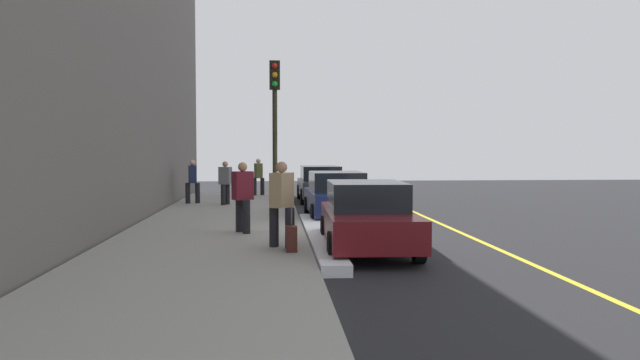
% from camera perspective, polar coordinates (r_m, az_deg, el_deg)
% --- Properties ---
extents(ground_plane, '(56.00, 56.00, 0.00)m').
position_cam_1_polar(ground_plane, '(15.97, 2.16, -5.18)').
color(ground_plane, black).
extents(sidewalk, '(28.00, 4.60, 0.15)m').
position_cam_1_polar(sidewalk, '(15.93, -9.76, -4.96)').
color(sidewalk, gray).
rests_on(sidewalk, ground).
extents(lane_stripe_centre, '(28.00, 0.14, 0.01)m').
position_cam_1_polar(lane_stripe_centre, '(16.64, 13.22, -4.91)').
color(lane_stripe_centre, gold).
rests_on(lane_stripe_centre, ground).
extents(snow_bank_curb, '(8.67, 0.56, 0.22)m').
position_cam_1_polar(snow_bank_curb, '(15.06, -0.13, -5.24)').
color(snow_bank_curb, white).
rests_on(snow_bank_curb, ground).
extents(parked_car_charcoal, '(4.69, 1.92, 1.51)m').
position_cam_1_polar(parked_car_charcoal, '(26.55, 0.07, -0.34)').
color(parked_car_charcoal, black).
rests_on(parked_car_charcoal, ground).
extents(parked_car_navy, '(4.33, 1.97, 1.51)m').
position_cam_1_polar(parked_car_navy, '(19.60, 1.59, -1.46)').
color(parked_car_navy, black).
rests_on(parked_car_navy, ground).
extents(parked_car_maroon, '(4.52, 2.00, 1.51)m').
position_cam_1_polar(parked_car_maroon, '(13.55, 4.37, -3.39)').
color(parked_car_maroon, black).
rests_on(parked_car_maroon, ground).
extents(pedestrian_navy_coat, '(0.50, 0.55, 1.67)m').
position_cam_1_polar(pedestrian_navy_coat, '(24.32, -11.64, -0.01)').
color(pedestrian_navy_coat, black).
rests_on(pedestrian_navy_coat, sidewalk).
extents(pedestrian_tan_coat, '(0.58, 0.53, 1.82)m').
position_cam_1_polar(pedestrian_tan_coat, '(13.08, -3.54, -2.01)').
color(pedestrian_tan_coat, black).
rests_on(pedestrian_tan_coat, sidewalk).
extents(pedestrian_grey_coat, '(0.51, 0.51, 1.63)m').
position_cam_1_polar(pedestrian_grey_coat, '(23.53, -8.71, -0.14)').
color(pedestrian_grey_coat, black).
rests_on(pedestrian_grey_coat, sidewalk).
extents(pedestrian_burgundy_coat, '(0.53, 0.56, 1.76)m').
position_cam_1_polar(pedestrian_burgundy_coat, '(15.52, -7.12, -1.40)').
color(pedestrian_burgundy_coat, black).
rests_on(pedestrian_burgundy_coat, sidewalk).
extents(pedestrian_olive_coat, '(0.51, 0.53, 1.66)m').
position_cam_1_polar(pedestrian_olive_coat, '(28.25, -5.69, 0.40)').
color(pedestrian_olive_coat, black).
rests_on(pedestrian_olive_coat, sidewalk).
extents(traffic_light_pole, '(0.35, 0.26, 4.26)m').
position_cam_1_polar(traffic_light_pole, '(15.51, -4.18, 5.83)').
color(traffic_light_pole, '#2D2D19').
rests_on(traffic_light_pole, sidewalk).
extents(rolling_suitcase, '(0.34, 0.22, 0.88)m').
position_cam_1_polar(rolling_suitcase, '(12.65, -2.63, -5.40)').
color(rolling_suitcase, '#471E19').
rests_on(rolling_suitcase, sidewalk).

